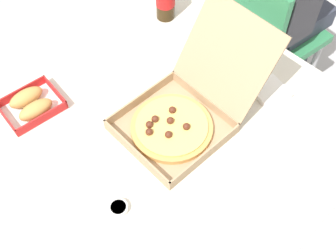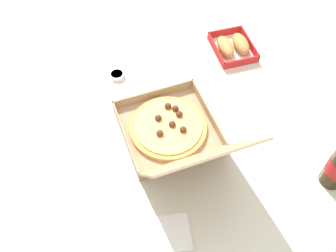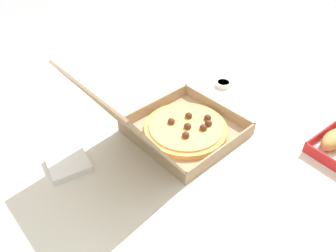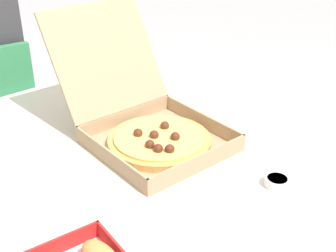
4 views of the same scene
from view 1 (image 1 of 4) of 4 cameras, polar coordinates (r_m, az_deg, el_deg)
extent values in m
plane|color=#B2B2B7|center=(2.07, -0.12, -10.73)|extent=(10.00, 10.00, 0.00)
cube|color=silver|center=(1.46, -0.16, 0.33)|extent=(1.13, 1.10, 0.03)
cylinder|color=#B7B7BC|center=(2.18, -0.30, 9.84)|extent=(0.05, 0.05, 0.67)
cube|color=#338451|center=(2.18, 13.37, 11.60)|extent=(0.45, 0.45, 0.04)
cube|color=#338451|center=(1.93, 10.68, 13.95)|extent=(0.36, 0.07, 0.38)
cylinder|color=#B2B2B7|center=(2.37, 18.12, 7.03)|extent=(0.03, 0.03, 0.43)
cylinder|color=#B2B2B7|center=(2.50, 12.38, 11.81)|extent=(0.03, 0.03, 0.43)
cylinder|color=#B2B2B7|center=(2.17, 12.32, 3.17)|extent=(0.03, 0.03, 0.43)
cylinder|color=#B2B2B7|center=(2.31, 6.42, 8.49)|extent=(0.03, 0.03, 0.43)
cylinder|color=#333847|center=(2.38, 16.47, 8.17)|extent=(0.09, 0.09, 0.45)
cylinder|color=#333847|center=(2.45, 13.41, 10.72)|extent=(0.09, 0.09, 0.45)
cube|color=#333847|center=(2.16, 17.31, 12.55)|extent=(0.15, 0.31, 0.10)
cube|color=#333847|center=(2.24, 13.89, 15.21)|extent=(0.15, 0.31, 0.10)
cube|color=tan|center=(1.43, 0.48, -0.48)|extent=(0.32, 0.32, 0.01)
cube|color=tan|center=(1.36, -4.19, -3.56)|extent=(0.31, 0.01, 0.04)
cube|color=tan|center=(1.48, -3.58, 3.58)|extent=(0.01, 0.31, 0.04)
cube|color=tan|center=(1.35, 4.93, -3.80)|extent=(0.01, 0.31, 0.04)
cube|color=tan|center=(1.48, 4.78, 3.37)|extent=(0.31, 0.01, 0.04)
cube|color=tan|center=(1.41, 7.61, 9.03)|extent=(0.31, 0.18, 0.27)
cylinder|color=tan|center=(1.42, 0.48, -0.20)|extent=(0.27, 0.27, 0.02)
cylinder|color=#EAC666|center=(1.41, 0.49, 0.07)|extent=(0.24, 0.24, 0.01)
sphere|color=#562819|center=(1.43, 0.67, 2.02)|extent=(0.02, 0.02, 0.02)
sphere|color=#562819|center=(1.41, 0.30, 0.71)|extent=(0.02, 0.02, 0.02)
sphere|color=#562819|center=(1.38, -2.46, -0.78)|extent=(0.02, 0.02, 0.02)
sphere|color=#562819|center=(1.40, -2.44, 0.18)|extent=(0.02, 0.02, 0.02)
sphere|color=#562819|center=(1.38, 0.07, -1.12)|extent=(0.02, 0.02, 0.02)
sphere|color=#562819|center=(1.41, -1.69, 0.91)|extent=(0.02, 0.02, 0.02)
sphere|color=#562819|center=(1.40, 2.41, -0.07)|extent=(0.02, 0.02, 0.02)
cube|color=white|center=(1.55, -17.13, 2.17)|extent=(0.17, 0.20, 0.00)
cube|color=red|center=(1.52, -20.27, 0.84)|extent=(0.15, 0.02, 0.03)
cube|color=red|center=(1.55, -14.39, 4.37)|extent=(0.15, 0.02, 0.03)
cube|color=red|center=(1.58, -18.55, 4.22)|extent=(0.02, 0.19, 0.03)
cube|color=red|center=(1.49, -16.00, 0.92)|extent=(0.02, 0.19, 0.03)
ellipsoid|color=tan|center=(1.55, -17.96, 3.56)|extent=(0.07, 0.13, 0.05)
ellipsoid|color=tan|center=(1.51, -16.80, 2.05)|extent=(0.07, 0.13, 0.05)
cylinder|color=#33230F|center=(1.75, -0.33, 16.03)|extent=(0.07, 0.07, 0.16)
cube|color=white|center=(1.25, 2.54, -15.25)|extent=(0.23, 0.18, 0.00)
cube|color=white|center=(1.55, 13.13, 4.34)|extent=(0.13, 0.13, 0.02)
cylinder|color=white|center=(1.29, -6.44, -10.56)|extent=(0.06, 0.06, 0.02)
cylinder|color=#DBBC66|center=(1.29, -6.47, -10.45)|extent=(0.05, 0.05, 0.01)
camera|label=2|loc=(1.31, 44.47, 39.65)|focal=40.31mm
camera|label=3|loc=(1.66, 2.48, 37.00)|focal=33.52mm
camera|label=4|loc=(1.36, -48.76, 11.03)|focal=48.83mm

